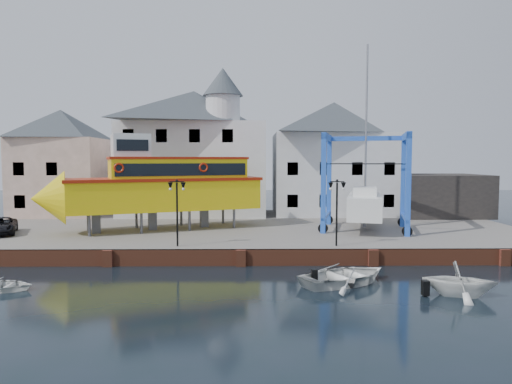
{
  "coord_description": "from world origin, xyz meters",
  "views": [
    {
      "loc": [
        0.59,
        -27.15,
        6.39
      ],
      "look_at": [
        1.0,
        7.0,
        4.0
      ],
      "focal_mm": 32.0,
      "sensor_mm": 36.0,
      "label": 1
    }
  ],
  "objects": [
    {
      "name": "travel_lift",
      "position": [
        9.64,
        8.62,
        3.37
      ],
      "size": [
        7.73,
        9.74,
        14.25
      ],
      "rotation": [
        0.0,
        0.0,
        -0.25
      ],
      "color": "#1A43B8",
      "rests_on": "hardstanding"
    },
    {
      "name": "motorboat_c",
      "position": [
        10.41,
        -6.21,
        0.0
      ],
      "size": [
        3.95,
        3.64,
        1.74
      ],
      "primitive_type": "imported",
      "rotation": [
        0.0,
        0.0,
        1.3
      ],
      "color": "white",
      "rests_on": "ground"
    },
    {
      "name": "shed_dark",
      "position": [
        19.0,
        17.0,
        3.0
      ],
      "size": [
        8.0,
        7.0,
        4.0
      ],
      "primitive_type": "cube",
      "color": "black",
      "rests_on": "hardstanding"
    },
    {
      "name": "motorboat_b",
      "position": [
        5.51,
        -3.94,
        0.0
      ],
      "size": [
        6.22,
        5.63,
        1.06
      ],
      "primitive_type": "imported",
      "rotation": [
        0.0,
        0.0,
        2.06
      ],
      "color": "white",
      "rests_on": "ground"
    },
    {
      "name": "building_white_right",
      "position": [
        9.0,
        19.0,
        6.6
      ],
      "size": [
        12.0,
        8.0,
        11.2
      ],
      "color": "silver",
      "rests_on": "hardstanding"
    },
    {
      "name": "building_pink",
      "position": [
        -18.0,
        18.0,
        6.15
      ],
      "size": [
        8.0,
        7.0,
        10.3
      ],
      "color": "tan",
      "rests_on": "hardstanding"
    },
    {
      "name": "quay_wall",
      "position": [
        -0.0,
        0.1,
        0.5
      ],
      "size": [
        44.0,
        0.47,
        1.0
      ],
      "color": "brown",
      "rests_on": "ground"
    },
    {
      "name": "lamp_post_left",
      "position": [
        -4.0,
        1.2,
        4.17
      ],
      "size": [
        1.12,
        0.32,
        4.2
      ],
      "color": "black",
      "rests_on": "hardstanding"
    },
    {
      "name": "hardstanding",
      "position": [
        0.0,
        11.0,
        0.5
      ],
      "size": [
        44.0,
        22.0,
        1.0
      ],
      "primitive_type": "cube",
      "color": "#6C665B",
      "rests_on": "ground"
    },
    {
      "name": "building_white_main",
      "position": [
        -4.87,
        18.39,
        7.34
      ],
      "size": [
        14.0,
        8.3,
        14.0
      ],
      "color": "silver",
      "rests_on": "hardstanding"
    },
    {
      "name": "ground",
      "position": [
        0.0,
        0.0,
        0.0
      ],
      "size": [
        140.0,
        140.0,
        0.0
      ],
      "primitive_type": "plane",
      "color": "black",
      "rests_on": "ground"
    },
    {
      "name": "lamp_post_right",
      "position": [
        6.0,
        1.2,
        4.17
      ],
      "size": [
        1.12,
        0.32,
        4.2
      ],
      "color": "black",
      "rests_on": "hardstanding"
    },
    {
      "name": "van",
      "position": [
        -17.64,
        5.99,
        1.61
      ],
      "size": [
        3.55,
        4.81,
        1.21
      ],
      "primitive_type": "imported",
      "rotation": [
        0.0,
        0.0,
        0.4
      ],
      "color": "black",
      "rests_on": "hardstanding"
    },
    {
      "name": "tour_boat",
      "position": [
        -6.97,
        7.96,
        4.46
      ],
      "size": [
        17.15,
        9.78,
        7.33
      ],
      "rotation": [
        0.0,
        0.0,
        0.37
      ],
      "color": "#59595E",
      "rests_on": "hardstanding"
    }
  ]
}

